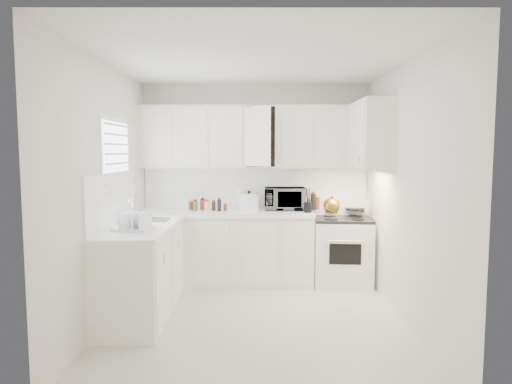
{
  "coord_description": "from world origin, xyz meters",
  "views": [
    {
      "loc": [
        -0.01,
        -4.46,
        1.72
      ],
      "look_at": [
        0.0,
        0.7,
        1.25
      ],
      "focal_mm": 31.63,
      "sensor_mm": 36.0,
      "label": 1
    }
  ],
  "objects_px": {
    "microwave": "(285,196)",
    "dish_rack": "(134,220)",
    "stove": "(343,242)",
    "utensil_crock": "(308,200)",
    "rice_cooker": "(249,201)",
    "tea_kettle": "(332,205)"
  },
  "relations": [
    {
      "from": "stove",
      "to": "tea_kettle",
      "type": "bearing_deg",
      "value": -133.26
    },
    {
      "from": "stove",
      "to": "dish_rack",
      "type": "xyz_separation_m",
      "value": [
        -2.31,
        -1.37,
        0.5
      ]
    },
    {
      "from": "microwave",
      "to": "dish_rack",
      "type": "relative_size",
      "value": 1.45
    },
    {
      "from": "tea_kettle",
      "to": "utensil_crock",
      "type": "height_order",
      "value": "utensil_crock"
    },
    {
      "from": "dish_rack",
      "to": "utensil_crock",
      "type": "bearing_deg",
      "value": 48.55
    },
    {
      "from": "tea_kettle",
      "to": "rice_cooker",
      "type": "xyz_separation_m",
      "value": [
        -1.03,
        0.24,
        0.02
      ]
    },
    {
      "from": "stove",
      "to": "microwave",
      "type": "relative_size",
      "value": 2.09
    },
    {
      "from": "microwave",
      "to": "dish_rack",
      "type": "distance_m",
      "value": 2.2
    },
    {
      "from": "stove",
      "to": "utensil_crock",
      "type": "height_order",
      "value": "utensil_crock"
    },
    {
      "from": "rice_cooker",
      "to": "utensil_crock",
      "type": "height_order",
      "value": "utensil_crock"
    },
    {
      "from": "microwave",
      "to": "utensil_crock",
      "type": "relative_size",
      "value": 1.66
    },
    {
      "from": "tea_kettle",
      "to": "dish_rack",
      "type": "relative_size",
      "value": 0.69
    },
    {
      "from": "microwave",
      "to": "tea_kettle",
      "type": "bearing_deg",
      "value": -29.74
    },
    {
      "from": "utensil_crock",
      "to": "dish_rack",
      "type": "distance_m",
      "value": 2.24
    },
    {
      "from": "stove",
      "to": "microwave",
      "type": "distance_m",
      "value": 0.96
    },
    {
      "from": "tea_kettle",
      "to": "stove",
      "type": "bearing_deg",
      "value": 26.85
    },
    {
      "from": "stove",
      "to": "rice_cooker",
      "type": "xyz_separation_m",
      "value": [
        -1.21,
        0.08,
        0.53
      ]
    },
    {
      "from": "rice_cooker",
      "to": "microwave",
      "type": "bearing_deg",
      "value": 23.01
    },
    {
      "from": "utensil_crock",
      "to": "microwave",
      "type": "bearing_deg",
      "value": 135.48
    },
    {
      "from": "stove",
      "to": "rice_cooker",
      "type": "relative_size",
      "value": 4.27
    },
    {
      "from": "rice_cooker",
      "to": "dish_rack",
      "type": "height_order",
      "value": "rice_cooker"
    },
    {
      "from": "rice_cooker",
      "to": "utensil_crock",
      "type": "xyz_separation_m",
      "value": [
        0.74,
        -0.18,
        0.03
      ]
    }
  ]
}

